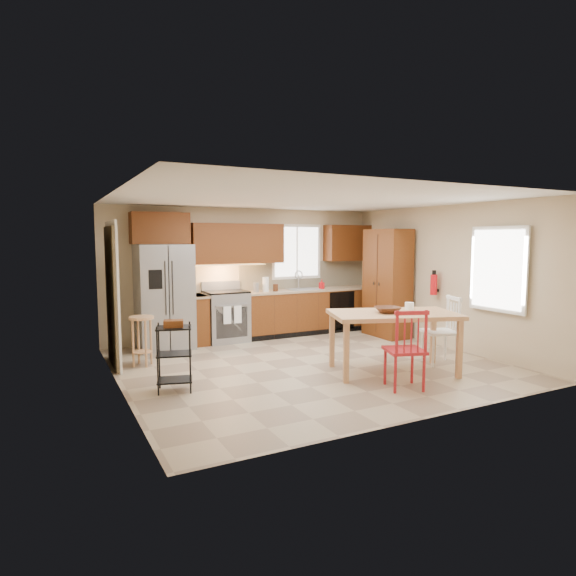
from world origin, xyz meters
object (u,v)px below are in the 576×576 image
(dining_table, at_px, (393,343))
(pantry, at_px, (387,283))
(refrigerator, at_px, (164,297))
(fire_extinguisher, at_px, (434,285))
(bar_stool, at_px, (142,341))
(chair_red, at_px, (405,349))
(table_jar, at_px, (409,308))
(range_stove, at_px, (226,317))
(soap_bottle, at_px, (322,284))
(table_bowl, at_px, (388,313))
(utility_cart, at_px, (174,358))
(chair_white, at_px, (440,331))

(dining_table, bearing_deg, pantry, 72.50)
(refrigerator, height_order, fire_extinguisher, refrigerator)
(fire_extinguisher, distance_m, bar_stool, 5.05)
(chair_red, distance_m, table_jar, 1.12)
(range_stove, bearing_deg, refrigerator, -177.01)
(pantry, relative_size, bar_stool, 2.78)
(soap_bottle, bearing_deg, pantry, -43.45)
(dining_table, distance_m, bar_stool, 3.73)
(refrigerator, height_order, table_jar, refrigerator)
(table_bowl, relative_size, bar_stool, 0.47)
(pantry, height_order, fire_extinguisher, pantry)
(dining_table, distance_m, table_bowl, 0.45)
(chair_red, bearing_deg, soap_bottle, 94.35)
(refrigerator, xyz_separation_m, dining_table, (2.56, -3.03, -0.48))
(range_stove, xyz_separation_m, pantry, (2.98, -0.99, 0.59))
(refrigerator, bearing_deg, utility_cart, -100.28)
(table_jar, bearing_deg, fire_extinguisher, 34.30)
(pantry, bearing_deg, table_bowl, -128.60)
(range_stove, height_order, utility_cart, range_stove)
(chair_red, bearing_deg, chair_white, 47.53)
(soap_bottle, bearing_deg, utility_cart, -146.20)
(dining_table, bearing_deg, table_jar, 35.18)
(refrigerator, relative_size, range_stove, 1.98)
(fire_extinguisher, bearing_deg, chair_white, -129.24)
(dining_table, relative_size, bar_stool, 2.33)
(chair_white, height_order, bar_stool, chair_white)
(table_bowl, xyz_separation_m, utility_cart, (-2.89, 0.58, -0.44))
(dining_table, bearing_deg, utility_cart, -171.70)
(fire_extinguisher, distance_m, dining_table, 2.17)
(soap_bottle, height_order, chair_red, soap_bottle)
(table_bowl, bearing_deg, chair_white, 2.70)
(pantry, height_order, utility_cart, pantry)
(refrigerator, relative_size, chair_white, 1.76)
(soap_bottle, height_order, table_bowl, soap_bottle)
(chair_red, xyz_separation_m, table_bowl, (0.24, 0.65, 0.35))
(table_jar, bearing_deg, refrigerator, 135.21)
(fire_extinguisher, bearing_deg, refrigerator, 155.48)
(range_stove, xyz_separation_m, dining_table, (1.41, -3.09, -0.03))
(soap_bottle, xyz_separation_m, fire_extinguisher, (1.15, -1.95, 0.10))
(soap_bottle, bearing_deg, bar_stool, -165.32)
(pantry, distance_m, table_bowl, 2.70)
(dining_table, distance_m, table_jar, 0.62)
(chair_white, height_order, utility_cart, chair_white)
(bar_stool, bearing_deg, table_bowl, -30.44)
(pantry, height_order, table_bowl, pantry)
(pantry, height_order, dining_table, pantry)
(refrigerator, xyz_separation_m, table_jar, (2.94, -2.92, -0.01))
(soap_bottle, relative_size, utility_cart, 0.22)
(chair_red, distance_m, chair_white, 1.48)
(fire_extinguisher, xyz_separation_m, chair_red, (-2.12, -1.71, -0.58))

